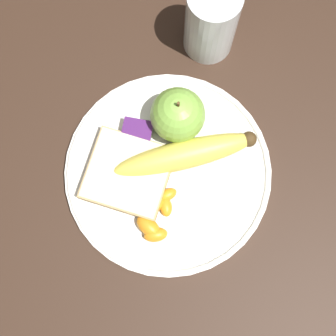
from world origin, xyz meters
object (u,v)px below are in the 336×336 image
object	(u,v)px
apple	(175,114)
jam_packet	(137,133)
banana	(186,154)
fork	(171,187)
bread_slice	(128,174)
plate	(168,172)
juice_glass	(211,23)

from	to	relation	value
apple	jam_packet	distance (m)	0.06
banana	fork	distance (m)	0.05
fork	jam_packet	bearing A→B (deg)	-55.14
banana	bread_slice	bearing A→B (deg)	28.29
plate	apple	bearing A→B (deg)	-86.71
apple	fork	xyz separation A→B (m)	(-0.01, 0.09, -0.03)
juice_glass	apple	world-z (taller)	juice_glass
apple	banana	size ratio (longest dim) A/B	0.43
plate	juice_glass	world-z (taller)	juice_glass
juice_glass	jam_packet	size ratio (longest dim) A/B	2.96
banana	jam_packet	world-z (taller)	banana
juice_glass	banana	distance (m)	0.18
plate	fork	xyz separation A→B (m)	(-0.01, 0.02, 0.01)
fork	jam_packet	world-z (taller)	jam_packet
bread_slice	juice_glass	bearing A→B (deg)	-108.17
banana	jam_packet	xyz separation A→B (m)	(0.07, -0.02, -0.01)
apple	banana	world-z (taller)	apple
fork	bread_slice	bearing A→B (deg)	-12.98
juice_glass	apple	size ratio (longest dim) A/B	1.44
plate	fork	size ratio (longest dim) A/B	1.47
juice_glass	fork	xyz separation A→B (m)	(0.01, 0.22, -0.04)
juice_glass	bread_slice	xyz separation A→B (m)	(0.07, 0.21, -0.03)
fork	jam_packet	xyz separation A→B (m)	(0.06, -0.06, 0.01)
apple	bread_slice	xyz separation A→B (m)	(0.05, 0.08, -0.02)
plate	banana	xyz separation A→B (m)	(-0.02, -0.02, 0.02)
apple	bread_slice	bearing A→B (deg)	60.83
apple	fork	world-z (taller)	apple
jam_packet	apple	bearing A→B (deg)	-150.31
bread_slice	fork	distance (m)	0.06
banana	apple	bearing A→B (deg)	-62.87
plate	fork	world-z (taller)	fork
plate	apple	world-z (taller)	apple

